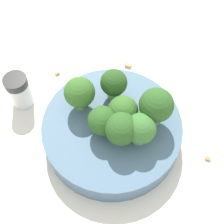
{
  "coord_description": "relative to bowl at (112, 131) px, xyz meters",
  "views": [
    {
      "loc": [
        -0.19,
        -0.06,
        0.39
      ],
      "look_at": [
        0.0,
        0.0,
        0.07
      ],
      "focal_mm": 50.0,
      "sensor_mm": 36.0,
      "label": 1
    }
  ],
  "objects": [
    {
      "name": "ground_plane",
      "position": [
        0.0,
        0.0,
        -0.02
      ],
      "size": [
        3.0,
        3.0,
        0.0
      ],
      "primitive_type": "plane",
      "color": "silver"
    },
    {
      "name": "bowl",
      "position": [
        0.0,
        0.0,
        0.0
      ],
      "size": [
        0.19,
        0.19,
        0.04
      ],
      "primitive_type": "cylinder",
      "color": "slate",
      "rests_on": "ground_plane"
    },
    {
      "name": "broccoli_floret_0",
      "position": [
        0.04,
        0.01,
        0.05
      ],
      "size": [
        0.04,
        0.04,
        0.05
      ],
      "color": "#84AD66",
      "rests_on": "bowl"
    },
    {
      "name": "broccoli_floret_1",
      "position": [
        0.01,
        -0.01,
        0.04
      ],
      "size": [
        0.04,
        0.04,
        0.04
      ],
      "color": "#8EB770",
      "rests_on": "bowl"
    },
    {
      "name": "broccoli_floret_2",
      "position": [
        -0.02,
        -0.02,
        0.05
      ],
      "size": [
        0.04,
        0.04,
        0.05
      ],
      "color": "#8EB770",
      "rests_on": "bowl"
    },
    {
      "name": "broccoli_floret_3",
      "position": [
        0.02,
        -0.05,
        0.05
      ],
      "size": [
        0.04,
        0.04,
        0.06
      ],
      "color": "#7A9E5B",
      "rests_on": "bowl"
    },
    {
      "name": "broccoli_floret_4",
      "position": [
        0.01,
        0.05,
        0.05
      ],
      "size": [
        0.04,
        0.04,
        0.05
      ],
      "color": "#7A9E5B",
      "rests_on": "bowl"
    },
    {
      "name": "broccoli_floret_5",
      "position": [
        -0.01,
        0.01,
        0.04
      ],
      "size": [
        0.04,
        0.04,
        0.04
      ],
      "color": "#8EB770",
      "rests_on": "bowl"
    },
    {
      "name": "broccoli_floret_6",
      "position": [
        -0.01,
        -0.04,
        0.04
      ],
      "size": [
        0.04,
        0.04,
        0.05
      ],
      "color": "#8EB770",
      "rests_on": "bowl"
    },
    {
      "name": "pepper_shaker",
      "position": [
        0.01,
        0.15,
        0.01
      ],
      "size": [
        0.03,
        0.03,
        0.06
      ],
      "color": "silver",
      "rests_on": "ground_plane"
    },
    {
      "name": "almond_crumb_0",
      "position": [
        0.13,
        0.02,
        -0.01
      ],
      "size": [
        0.01,
        0.01,
        0.01
      ],
      "primitive_type": "cube",
      "rotation": [
        0.0,
        0.0,
        4.63
      ],
      "color": "tan",
      "rests_on": "ground_plane"
    },
    {
      "name": "almond_crumb_1",
      "position": [
        0.01,
        -0.13,
        -0.01
      ],
      "size": [
        0.0,
        0.01,
        0.01
      ],
      "primitive_type": "cube",
      "rotation": [
        0.0,
        0.0,
        1.56
      ],
      "color": "#AD7F4C",
      "rests_on": "ground_plane"
    },
    {
      "name": "almond_crumb_2",
      "position": [
        0.08,
        0.12,
        -0.01
      ],
      "size": [
        0.01,
        0.01,
        0.01
      ],
      "primitive_type": "cube",
      "rotation": [
        0.0,
        0.0,
        5.56
      ],
      "color": "#AD7F4C",
      "rests_on": "ground_plane"
    }
  ]
}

